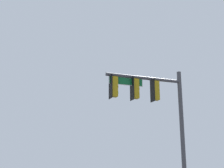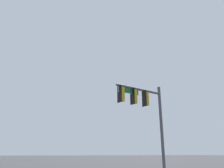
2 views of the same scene
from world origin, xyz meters
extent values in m
cylinder|color=#47474C|center=(-5.73, -6.90, 3.51)|extent=(0.24, 0.24, 7.01)
cylinder|color=#47474C|center=(-3.47, -6.57, 6.41)|extent=(4.54, 0.84, 0.18)
cube|color=black|center=(-3.96, -6.64, 5.74)|extent=(0.10, 0.52, 1.30)
cube|color=#B79314|center=(-4.15, -6.67, 5.74)|extent=(0.40, 0.37, 1.10)
cylinder|color=#B79314|center=(-4.15, -6.67, 6.35)|extent=(0.04, 0.04, 0.12)
cylinder|color=#340503|center=(-4.34, -6.70, 6.07)|extent=(0.06, 0.22, 0.22)
cylinder|color=#392D05|center=(-4.34, -6.70, 5.74)|extent=(0.06, 0.22, 0.22)
cylinder|color=green|center=(-4.34, -6.70, 5.41)|extent=(0.06, 0.22, 0.22)
cube|color=black|center=(-2.72, -6.46, 5.74)|extent=(0.10, 0.52, 1.30)
cube|color=#B79314|center=(-2.90, -6.49, 5.74)|extent=(0.40, 0.37, 1.10)
cylinder|color=#B79314|center=(-2.90, -6.49, 6.35)|extent=(0.04, 0.04, 0.12)
cylinder|color=#340503|center=(-3.10, -6.52, 6.07)|extent=(0.06, 0.22, 0.22)
cylinder|color=#392D05|center=(-3.10, -6.52, 5.74)|extent=(0.06, 0.22, 0.22)
cylinder|color=green|center=(-3.10, -6.52, 5.41)|extent=(0.06, 0.22, 0.22)
cube|color=black|center=(-1.47, -6.28, 5.74)|extent=(0.10, 0.52, 1.30)
cube|color=#B79314|center=(-1.66, -6.31, 5.74)|extent=(0.40, 0.37, 1.10)
cylinder|color=#B79314|center=(-1.66, -6.31, 6.35)|extent=(0.04, 0.04, 0.12)
cylinder|color=#340503|center=(-1.86, -6.34, 6.07)|extent=(0.06, 0.22, 0.22)
cylinder|color=#392D05|center=(-1.86, -6.34, 5.74)|extent=(0.06, 0.22, 0.22)
cylinder|color=green|center=(-1.86, -6.34, 5.41)|extent=(0.06, 0.22, 0.22)
cube|color=#0F602D|center=(-2.37, -6.41, 6.12)|extent=(1.92, 0.32, 0.39)
cube|color=white|center=(-2.37, -6.41, 6.12)|extent=(1.98, 0.31, 0.45)
camera|label=1|loc=(1.79, 9.54, 1.59)|focal=50.00mm
camera|label=2|loc=(6.10, 7.49, 1.49)|focal=35.00mm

